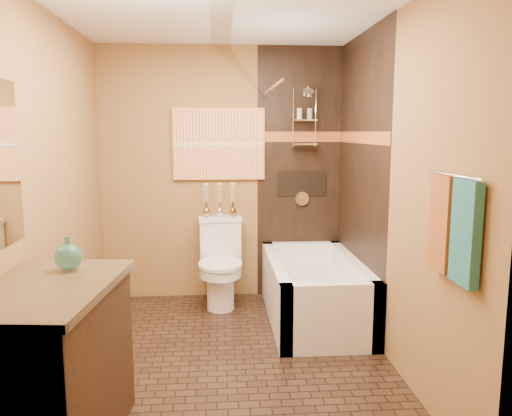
{
  "coord_description": "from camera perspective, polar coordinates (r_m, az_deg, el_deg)",
  "views": [
    {
      "loc": [
        -0.04,
        -3.48,
        1.67
      ],
      "look_at": [
        0.25,
        0.4,
        1.07
      ],
      "focal_mm": 35.0,
      "sensor_mm": 36.0,
      "label": 1
    }
  ],
  "objects": [
    {
      "name": "floor",
      "position": [
        3.86,
        -3.43,
        -16.91
      ],
      "size": [
        3.0,
        3.0,
        0.0
      ],
      "primitive_type": "plane",
      "color": "black",
      "rests_on": "ground"
    },
    {
      "name": "wall_left",
      "position": [
        3.69,
        -22.58,
        1.53
      ],
      "size": [
        0.02,
        3.0,
        2.5
      ],
      "primitive_type": "cube",
      "color": "olive",
      "rests_on": "floor"
    },
    {
      "name": "wall_right",
      "position": [
        3.72,
        15.2,
        1.94
      ],
      "size": [
        0.02,
        3.0,
        2.5
      ],
      "primitive_type": "cube",
      "color": "olive",
      "rests_on": "floor"
    },
    {
      "name": "wall_back",
      "position": [
        5.0,
        -3.85,
        3.88
      ],
      "size": [
        2.4,
        0.02,
        2.5
      ],
      "primitive_type": "cube",
      "color": "olive",
      "rests_on": "floor"
    },
    {
      "name": "wall_front",
      "position": [
        2.03,
        -3.05,
        -3.22
      ],
      "size": [
        2.4,
        0.02,
        2.5
      ],
      "primitive_type": "cube",
      "color": "olive",
      "rests_on": "floor"
    },
    {
      "name": "ceiling",
      "position": [
        3.58,
        -3.83,
        22.11
      ],
      "size": [
        3.0,
        3.0,
        0.0
      ],
      "primitive_type": "plane",
      "color": "silver",
      "rests_on": "wall_back"
    },
    {
      "name": "alcove_tile_back",
      "position": [
        5.05,
        4.99,
        3.92
      ],
      "size": [
        0.85,
        0.01,
        2.5
      ],
      "primitive_type": "cube",
      "color": "black",
      "rests_on": "wall_back"
    },
    {
      "name": "alcove_tile_right",
      "position": [
        4.43,
        11.83,
        3.09
      ],
      "size": [
        0.01,
        1.5,
        2.5
      ],
      "primitive_type": "cube",
      "color": "black",
      "rests_on": "wall_right"
    },
    {
      "name": "mosaic_band_back",
      "position": [
        5.03,
        5.06,
        8.12
      ],
      "size": [
        0.85,
        0.01,
        0.1
      ],
      "primitive_type": "cube",
      "color": "#9A3B1C",
      "rests_on": "alcove_tile_back"
    },
    {
      "name": "mosaic_band_right",
      "position": [
        4.41,
        11.86,
        7.89
      ],
      "size": [
        0.01,
        1.5,
        0.1
      ],
      "primitive_type": "cube",
      "color": "#9A3B1C",
      "rests_on": "alcove_tile_right"
    },
    {
      "name": "alcove_niche",
      "position": [
        5.06,
        5.27,
        2.79
      ],
      "size": [
        0.5,
        0.01,
        0.25
      ],
      "primitive_type": "cube",
      "color": "black",
      "rests_on": "alcove_tile_back"
    },
    {
      "name": "shower_fixtures",
      "position": [
        4.93,
        5.55,
        8.63
      ],
      "size": [
        0.24,
        0.33,
        1.16
      ],
      "color": "silver",
      "rests_on": "floor"
    },
    {
      "name": "curtain_rod",
      "position": [
        4.27,
        1.66,
        13.42
      ],
      "size": [
        0.03,
        1.55,
        0.03
      ],
      "primitive_type": "cylinder",
      "rotation": [
        1.57,
        0.0,
        0.0
      ],
      "color": "silver",
      "rests_on": "wall_back"
    },
    {
      "name": "towel_bar",
      "position": [
        2.72,
        21.74,
        3.48
      ],
      "size": [
        0.02,
        0.55,
        0.02
      ],
      "primitive_type": "cylinder",
      "rotation": [
        1.57,
        0.0,
        0.0
      ],
      "color": "silver",
      "rests_on": "wall_right"
    },
    {
      "name": "towel_teal",
      "position": [
        2.64,
        22.84,
        -2.64
      ],
      "size": [
        0.05,
        0.22,
        0.52
      ],
      "primitive_type": "cube",
      "color": "#1F6668",
      "rests_on": "towel_bar"
    },
    {
      "name": "towel_rust",
      "position": [
        2.87,
        20.49,
        -1.64
      ],
      "size": [
        0.05,
        0.22,
        0.52
      ],
      "primitive_type": "cube",
      "color": "#984A1B",
      "rests_on": "towel_bar"
    },
    {
      "name": "sunset_painting",
      "position": [
        4.96,
        -4.27,
        7.31
      ],
      "size": [
        0.9,
        0.04,
        0.7
      ],
      "primitive_type": "cube",
      "color": "orange",
      "rests_on": "wall_back"
    },
    {
      "name": "bathtub",
      "position": [
        4.55,
        6.65,
        -9.9
      ],
      "size": [
        0.8,
        1.5,
        0.55
      ],
      "color": "white",
      "rests_on": "floor"
    },
    {
      "name": "toilet",
      "position": [
        4.85,
        -4.11,
        -6.21
      ],
      "size": [
        0.44,
        0.65,
        0.84
      ],
      "rotation": [
        0.0,
        0.0,
        0.1
      ],
      "color": "white",
      "rests_on": "floor"
    },
    {
      "name": "vanity",
      "position": [
        2.9,
        -22.6,
        -16.7
      ],
      "size": [
        0.73,
        1.09,
        0.91
      ],
      "rotation": [
        0.0,
        0.0,
        -0.11
      ],
      "color": "black",
      "rests_on": "floor"
    },
    {
      "name": "teal_bottle",
      "position": [
        2.95,
        -20.68,
        -4.85
      ],
      "size": [
        0.2,
        0.2,
        0.24
      ],
      "primitive_type": null,
      "rotation": [
        0.0,
        0.0,
        -0.4
      ],
      "color": "#277666",
      "rests_on": "vanity"
    },
    {
      "name": "bud_vases",
      "position": [
        4.92,
        -4.2,
        1.02
      ],
      "size": [
        0.33,
        0.07,
        0.32
      ],
      "color": "#BF853B",
      "rests_on": "toilet"
    }
  ]
}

